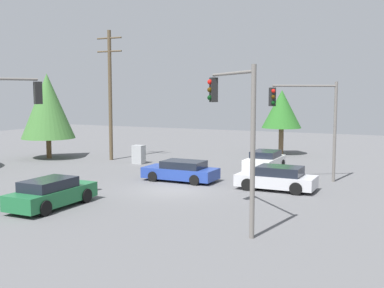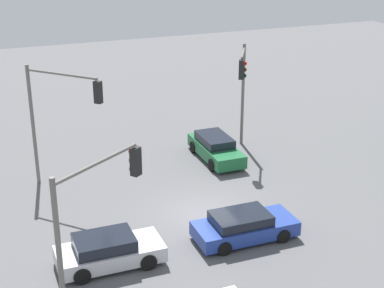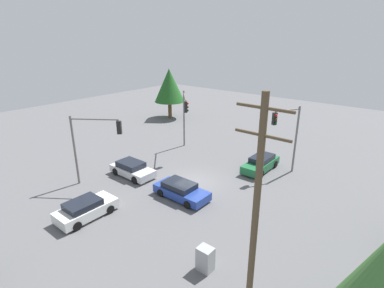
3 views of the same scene
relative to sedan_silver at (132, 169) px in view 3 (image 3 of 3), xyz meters
The scene contains 11 objects.
ground_plane 5.67m from the sedan_silver, 153.99° to the right, with size 80.00×80.00×0.00m, color #5B5B5E.
sedan_silver is the anchor object (origin of this frame).
sedan_blue 5.87m from the sedan_silver, behind, with size 4.40×1.99×1.22m.
sedan_white 6.76m from the sedan_silver, 112.58° to the left, with size 1.98×4.08×1.29m.
sedan_green 11.72m from the sedan_silver, 134.56° to the right, with size 1.86×4.49×1.34m.
traffic_signal_main 4.58m from the sedan_silver, 70.36° to the left, with size 3.46×2.56×5.87m.
traffic_signal_cross 8.50m from the sedan_silver, 86.94° to the right, with size 3.10×3.22×6.24m.
traffic_signal_aux 14.02m from the sedan_silver, 138.23° to the right, with size 1.51×2.50×6.10m.
utility_pole_tall 16.65m from the sedan_silver, 158.73° to the left, with size 2.20×0.28×9.97m.
electrical_cabinet 12.89m from the sedan_silver, 157.17° to the left, with size 0.82×0.67×1.37m, color #9EA0A3.
tree_left 20.72m from the sedan_silver, 56.12° to the right, with size 4.46×4.46×7.32m.
Camera 3 is at (-14.36, 17.75, 11.72)m, focal length 28.00 mm.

